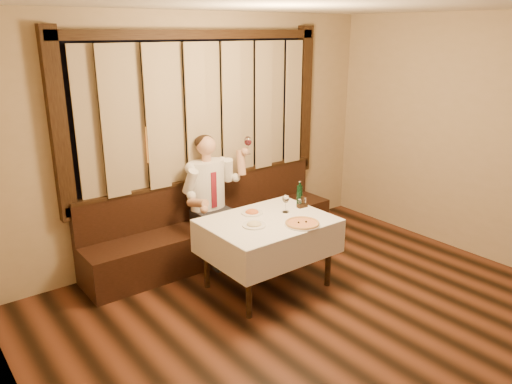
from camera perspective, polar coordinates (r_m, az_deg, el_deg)
room at (r=4.34m, az=7.48°, el=3.27°), size 5.01×6.01×2.81m
banquette at (r=6.02m, az=-4.78°, el=-4.32°), size 3.20×0.61×0.94m
dining_table at (r=5.12m, az=1.36°, el=-4.27°), size 1.27×0.97×0.76m
pizza at (r=4.96m, az=5.31°, el=-3.60°), size 0.35×0.35×0.04m
pasta_red at (r=5.24m, az=-0.46°, el=-2.15°), size 0.23×0.23×0.08m
pasta_cream at (r=4.91m, az=-0.22°, el=-3.54°), size 0.24×0.24×0.08m
green_bottle at (r=5.45m, az=4.99°, el=-0.40°), size 0.06×0.06×0.29m
table_wine_glass at (r=5.24m, az=3.42°, el=-0.87°), size 0.07×0.07×0.20m
cruet_caddy at (r=5.44m, az=5.31°, el=-1.31°), size 0.12×0.07×0.12m
seated_man at (r=5.73m, az=-5.09°, el=0.21°), size 0.82×0.62×1.47m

